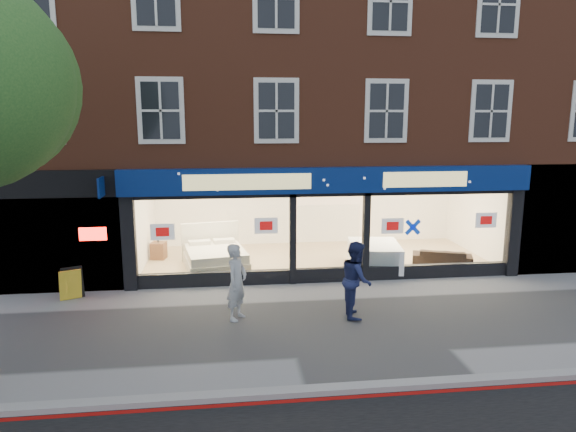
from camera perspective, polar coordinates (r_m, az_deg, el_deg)
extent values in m
plane|color=gray|center=(12.08, 7.48, -11.72)|extent=(120.00, 120.00, 0.00)
cube|color=#8C0A07|center=(9.41, 12.39, -18.76)|extent=(60.00, 0.10, 0.01)
cube|color=gray|center=(9.55, 11.99, -17.91)|extent=(60.00, 0.25, 0.12)
cube|color=tan|center=(16.92, 3.10, -4.82)|extent=(11.00, 4.50, 0.10)
cube|color=brown|center=(18.13, 2.33, 17.28)|extent=(19.00, 8.00, 6.70)
cube|color=navy|center=(14.07, 4.89, 4.00)|extent=(11.40, 0.28, 0.70)
cube|color=black|center=(14.84, 4.56, -6.51)|extent=(11.00, 0.18, 0.40)
cube|color=black|center=(14.48, -17.23, -2.89)|extent=(0.35, 0.30, 2.60)
cube|color=black|center=(16.51, 23.72, -1.67)|extent=(0.35, 0.30, 2.60)
cube|color=white|center=(14.16, -8.31, -2.19)|extent=(4.20, 0.02, 2.10)
cube|color=white|center=(15.41, 16.62, -1.47)|extent=(4.20, 0.02, 2.10)
cube|color=white|center=(14.75, 4.49, -2.79)|extent=(1.80, 0.02, 2.10)
cube|color=silver|center=(18.81, 1.96, 0.69)|extent=(11.00, 0.20, 2.60)
cube|color=#FFEAC6|center=(16.42, 3.19, 3.78)|extent=(11.00, 4.50, 0.12)
cube|color=black|center=(15.16, -24.97, -1.46)|extent=(3.80, 0.60, 3.30)
cube|color=#FF140C|center=(14.51, -20.87, -1.88)|extent=(0.70, 0.04, 0.35)
cube|color=black|center=(17.66, 29.16, -0.21)|extent=(4.00, 0.40, 3.30)
cube|color=beige|center=(15.79, -8.02, -5.20)|extent=(2.07, 2.33, 0.36)
cube|color=beige|center=(15.71, -8.05, -4.12)|extent=(1.99, 2.23, 0.26)
cube|color=beige|center=(16.72, -8.63, -2.76)|extent=(1.83, 0.43, 1.23)
cube|color=beige|center=(16.32, -9.80, -2.91)|extent=(0.71, 0.44, 0.12)
cube|color=beige|center=(16.43, -7.14, -2.75)|extent=(0.71, 0.44, 0.12)
cube|color=brown|center=(17.24, -14.17, -3.73)|extent=(0.52, 0.52, 0.55)
cube|color=white|center=(16.06, 9.54, -5.18)|extent=(1.73, 2.06, 0.25)
cube|color=white|center=(16.00, 9.56, -4.33)|extent=(1.73, 2.06, 0.25)
cube|color=white|center=(15.94, 9.59, -3.48)|extent=(1.73, 2.06, 0.25)
imported|color=black|center=(16.66, 16.74, -4.43)|extent=(1.91, 1.29, 0.52)
cube|color=yellow|center=(14.45, -22.92, -6.94)|extent=(0.63, 0.54, 0.83)
imported|color=#A8ACB0|center=(11.98, -5.71, -7.30)|extent=(0.70, 0.78, 1.79)
imported|color=#1B224C|center=(12.20, 7.59, -6.97)|extent=(0.79, 0.95, 1.81)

